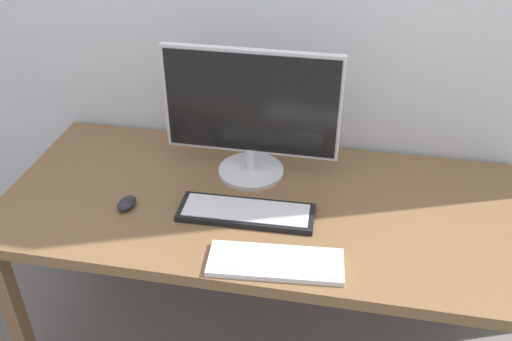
{
  "coord_description": "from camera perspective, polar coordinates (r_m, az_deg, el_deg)",
  "views": [
    {
      "loc": [
        0.27,
        -1.49,
        1.84
      ],
      "look_at": [
        -0.02,
        0.0,
        0.84
      ],
      "focal_mm": 38.8,
      "sensor_mm": 36.0,
      "label": 1
    }
  ],
  "objects": [
    {
      "name": "keyboard_primary",
      "position": [
        1.81,
        -1.01,
        -4.34
      ],
      "size": [
        0.45,
        0.16,
        0.02
      ],
      "color": "black",
      "rests_on": "desk"
    },
    {
      "name": "keyboard_secondary",
      "position": [
        1.63,
        2.03,
        -9.43
      ],
      "size": [
        0.41,
        0.18,
        0.02
      ],
      "color": "silver",
      "rests_on": "desk"
    },
    {
      "name": "mouse",
      "position": [
        1.89,
        -13.18,
        -3.3
      ],
      "size": [
        0.07,
        0.09,
        0.03
      ],
      "primitive_type": "ellipsoid",
      "rotation": [
        0.0,
        0.0,
        -0.17
      ],
      "color": "#232328",
      "rests_on": "desk"
    },
    {
      "name": "desk",
      "position": [
        1.92,
        0.62,
        -4.62
      ],
      "size": [
        1.77,
        0.8,
        0.72
      ],
      "color": "brown",
      "rests_on": "ground_plane"
    },
    {
      "name": "monitor",
      "position": [
        1.91,
        -0.49,
        6.03
      ],
      "size": [
        0.61,
        0.24,
        0.47
      ],
      "color": "silver",
      "rests_on": "desk"
    }
  ]
}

